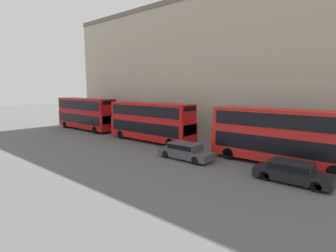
% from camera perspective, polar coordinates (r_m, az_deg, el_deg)
% --- Properties ---
extents(bus_leading, '(2.59, 10.80, 4.34)m').
position_cam_1_polar(bus_leading, '(21.83, 23.45, -1.72)').
color(bus_leading, red).
rests_on(bus_leading, ground).
extents(bus_second_in_queue, '(2.59, 10.83, 4.31)m').
position_cam_1_polar(bus_second_in_queue, '(29.09, -3.81, 1.25)').
color(bus_second_in_queue, red).
rests_on(bus_second_in_queue, ground).
extents(bus_third_in_queue, '(2.59, 10.95, 4.49)m').
position_cam_1_polar(bus_third_in_queue, '(39.16, -17.44, 2.81)').
color(bus_third_in_queue, '#A80F14').
rests_on(bus_third_in_queue, ground).
extents(car_dark_sedan, '(1.84, 4.60, 1.32)m').
position_cam_1_polar(car_dark_sedan, '(18.52, 25.42, -8.91)').
color(car_dark_sedan, black).
rests_on(car_dark_sedan, ground).
extents(car_hatchback, '(1.81, 4.76, 1.37)m').
position_cam_1_polar(car_hatchback, '(22.10, 3.80, -5.36)').
color(car_hatchback, '#47474C').
rests_on(car_hatchback, ground).
extents(pedestrian, '(0.36, 0.36, 1.63)m').
position_cam_1_polar(pedestrian, '(35.03, -8.16, -0.33)').
color(pedestrian, maroon).
rests_on(pedestrian, ground).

